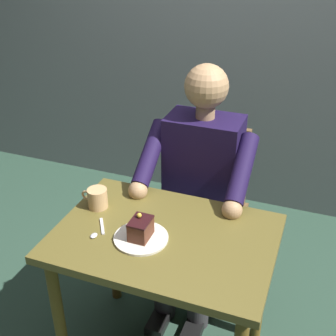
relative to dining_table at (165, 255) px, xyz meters
The scene contains 7 objects.
dining_table is the anchor object (origin of this frame).
chair 0.64m from the dining_table, 90.00° to the right, with size 0.42×0.42×0.89m.
seated_person 0.46m from the dining_table, 90.00° to the right, with size 0.53×0.58×1.27m.
dessert_plate 0.15m from the dining_table, 37.82° to the left, with size 0.22×0.22×0.01m, color silver.
cake_slice 0.19m from the dining_table, 37.68° to the left, with size 0.08×0.10×0.10m.
coffee_cup 0.39m from the dining_table, 13.13° to the right, with size 0.12×0.09×0.09m.
dessert_spoon 0.29m from the dining_table, 17.31° to the left, with size 0.07×0.14×0.01m.
Camera 1 is at (-0.52, 1.34, 1.81)m, focal length 47.51 mm.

